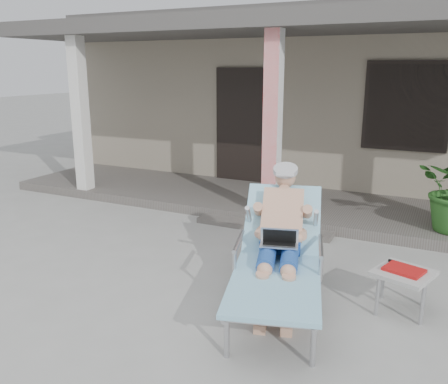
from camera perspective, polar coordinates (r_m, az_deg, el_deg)
The scene contains 7 objects.
ground at distance 5.27m, azimuth -2.70°, elevation -10.51°, with size 60.00×60.00×0.00m, color #9E9E99.
house at distance 10.94m, azimuth 13.82°, elevation 11.29°, with size 10.40×5.40×3.30m.
porch_deck at distance 7.85m, azimuth 7.71°, elevation -1.46°, with size 10.00×2.00×0.15m, color #605B56.
porch_overhang at distance 7.51m, azimuth 8.32°, elevation 18.73°, with size 10.00×2.30×2.85m.
porch_step at distance 6.82m, azimuth 4.68°, elevation -4.21°, with size 2.00×0.30×0.07m, color #605B56.
lounger at distance 4.54m, azimuth 6.78°, elevation -3.59°, with size 1.27×2.14×1.34m.
side_table at distance 4.80m, azimuth 20.78°, elevation -9.33°, with size 0.61×0.61×0.44m.
Camera 1 is at (2.28, -4.19, 2.25)m, focal length 38.00 mm.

